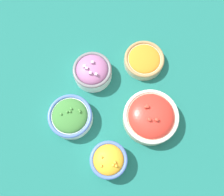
% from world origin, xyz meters
% --- Properties ---
extents(ground_plane, '(3.00, 3.00, 0.00)m').
position_xyz_m(ground_plane, '(0.00, 0.00, 0.00)').
color(ground_plane, '#196056').
extents(bowl_broccoli, '(0.15, 0.15, 0.07)m').
position_xyz_m(bowl_broccoli, '(-0.03, 0.15, 0.03)').
color(bowl_broccoli, white).
rests_on(bowl_broccoli, ground_plane).
extents(bowl_red_onion, '(0.13, 0.13, 0.08)m').
position_xyz_m(bowl_red_onion, '(0.11, 0.05, 0.04)').
color(bowl_red_onion, white).
rests_on(bowl_red_onion, ground_plane).
extents(bowl_cherry_tomatoes, '(0.18, 0.18, 0.09)m').
position_xyz_m(bowl_cherry_tomatoes, '(-0.09, -0.11, 0.04)').
color(bowl_cherry_tomatoes, beige).
rests_on(bowl_cherry_tomatoes, ground_plane).
extents(bowl_carrots, '(0.14, 0.14, 0.04)m').
position_xyz_m(bowl_carrots, '(0.12, -0.14, 0.02)').
color(bowl_carrots, beige).
rests_on(bowl_carrots, ground_plane).
extents(bowl_squash, '(0.12, 0.12, 0.08)m').
position_xyz_m(bowl_squash, '(-0.20, 0.05, 0.04)').
color(bowl_squash, white).
rests_on(bowl_squash, ground_plane).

